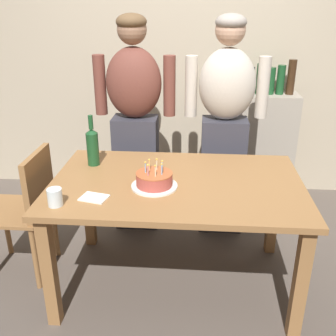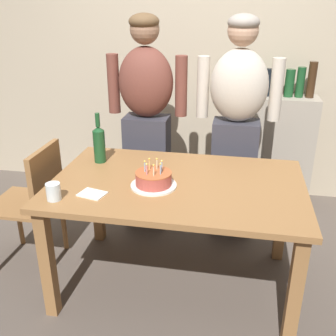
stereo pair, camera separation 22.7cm
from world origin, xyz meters
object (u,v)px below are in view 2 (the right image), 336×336
Objects in this scene: wine_bottle at (99,143)px; person_woman_cardigan at (236,127)px; napkin_stack at (92,194)px; water_glass_near at (53,192)px; birthday_cake at (154,180)px; dining_chair at (35,197)px; person_man_bearded at (147,122)px.

person_woman_cardigan is (0.88, 0.52, 0.00)m from wine_bottle.
napkin_stack is (0.12, -0.47, -0.13)m from wine_bottle.
water_glass_near is 0.58m from wine_bottle.
water_glass_near is 0.28× the size of wine_bottle.
birthday_cake reaches higher than napkin_stack.
person_woman_cardigan is 1.51m from dining_chair.
water_glass_near is 1.44m from person_woman_cardigan.
person_woman_cardigan reaches higher than wine_bottle.
birthday_cake is 0.90m from dining_chair.
dining_chair reaches higher than water_glass_near.
person_man_bearded is (-0.24, 0.82, 0.09)m from birthday_cake.
person_man_bearded is 0.99m from dining_chair.
person_man_bearded reaches higher than wine_bottle.
person_woman_cardigan reaches higher than water_glass_near.
dining_chair is (-0.54, 0.31, -0.23)m from napkin_stack.
birthday_cake is 0.86m from person_man_bearded.
person_man_bearded is at bearing 0.00° from person_woman_cardigan.
water_glass_near is 0.21m from napkin_stack.
person_man_bearded is 1.90× the size of dining_chair.
wine_bottle is (0.06, 0.57, 0.08)m from water_glass_near.
wine_bottle reaches higher than napkin_stack.
napkin_stack is at bearing 26.89° from water_glass_near.
person_man_bearded is at bearing 76.60° from water_glass_near.
person_man_bearded reaches higher than napkin_stack.
person_man_bearded and person_woman_cardigan have the same top height.
water_glass_near is at bearing 49.10° from person_woman_cardigan.
napkin_stack is 1.25m from person_woman_cardigan.
person_man_bearded is (0.08, 0.99, 0.13)m from napkin_stack.
wine_bottle reaches higher than birthday_cake.
person_woman_cardigan is at bearing 117.85° from dining_chair.
napkin_stack is (0.18, 0.09, -0.04)m from water_glass_near.
person_woman_cardigan reaches higher than napkin_stack.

